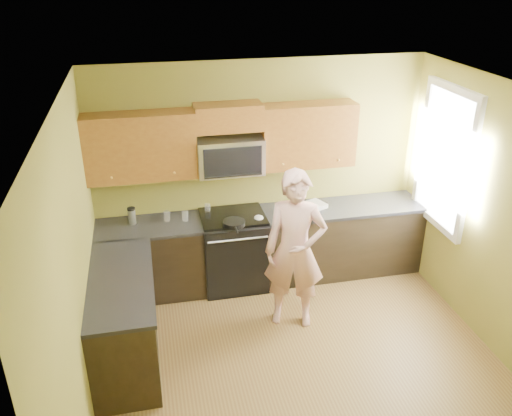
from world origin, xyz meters
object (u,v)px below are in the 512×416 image
object	(u,v)px
woman	(295,251)
frying_pan	(234,225)
microwave	(230,172)
butter_tub	(305,217)
stove	(233,250)
travel_mug	(133,223)

from	to	relation	value
woman	frying_pan	xyz separation A→B (m)	(-0.55, 0.62, 0.05)
microwave	frying_pan	distance (m)	0.63
woman	frying_pan	bearing A→B (deg)	149.88
butter_tub	frying_pan	bearing A→B (deg)	-174.69
woman	butter_tub	xyz separation A→B (m)	(0.32, 0.70, 0.02)
stove	microwave	xyz separation A→B (m)	(0.00, 0.12, 0.97)
woman	frying_pan	world-z (taller)	woman
stove	butter_tub	size ratio (longest dim) A/B	7.83
stove	woman	world-z (taller)	woman
microwave	woman	distance (m)	1.25
frying_pan	microwave	bearing A→B (deg)	87.70
frying_pan	travel_mug	xyz separation A→B (m)	(-1.13, 0.36, -0.03)
frying_pan	butter_tub	world-z (taller)	frying_pan
woman	travel_mug	world-z (taller)	woman
microwave	butter_tub	xyz separation A→B (m)	(0.84, -0.30, -0.53)
microwave	travel_mug	distance (m)	1.28
stove	travel_mug	world-z (taller)	travel_mug
microwave	travel_mug	bearing A→B (deg)	-178.83
frying_pan	butter_tub	xyz separation A→B (m)	(0.87, 0.08, -0.03)
woman	butter_tub	world-z (taller)	woman
travel_mug	butter_tub	bearing A→B (deg)	-7.86
microwave	travel_mug	size ratio (longest dim) A/B	3.83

